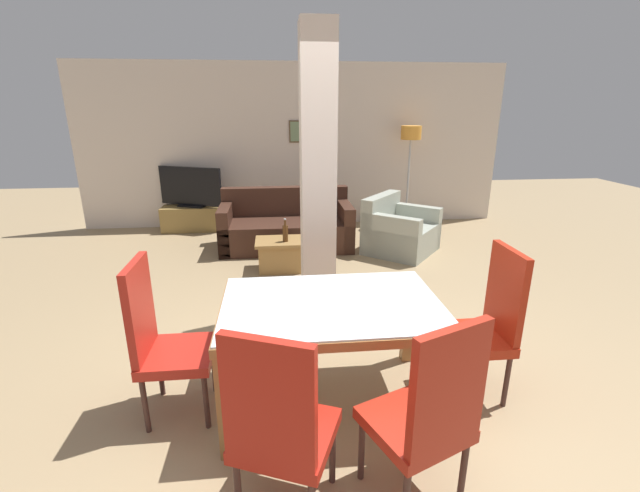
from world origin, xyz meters
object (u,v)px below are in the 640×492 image
(bottle, at_px, (285,233))
(floor_lamp, at_px, (411,142))
(sofa, at_px, (286,228))
(tv_stand, at_px, (194,218))
(dining_chair_head_right, at_px, (487,320))
(dining_table, at_px, (331,324))
(coffee_table, at_px, (280,254))
(tv_screen, at_px, (191,187))
(armchair, at_px, (399,233))
(dining_chair_near_left, at_px, (279,424))
(dining_chair_head_left, at_px, (162,337))
(dining_chair_near_right, at_px, (428,412))

(bottle, relative_size, floor_lamp, 0.17)
(sofa, height_order, tv_stand, sofa)
(dining_chair_head_right, distance_m, tv_stand, 5.44)
(sofa, bearing_deg, dining_table, 93.33)
(dining_table, bearing_deg, coffee_table, 96.84)
(tv_screen, bearing_deg, floor_lamp, -159.31)
(dining_table, height_order, sofa, sofa)
(dining_chair_head_right, height_order, tv_stand, dining_chair_head_right)
(coffee_table, distance_m, floor_lamp, 3.19)
(bottle, bearing_deg, dining_table, -84.56)
(dining_table, xyz_separation_m, armchair, (1.39, 3.18, -0.33))
(dining_table, height_order, dining_chair_near_left, dining_chair_near_left)
(dining_chair_near_left, bearing_deg, tv_screen, 126.38)
(dining_chair_head_left, distance_m, tv_screen, 4.67)
(dining_chair_near_left, xyz_separation_m, coffee_table, (0.05, 3.52, -0.37))
(dining_chair_near_left, height_order, tv_stand, dining_chair_near_left)
(coffee_table, distance_m, tv_screen, 2.51)
(tv_screen, xyz_separation_m, floor_lamp, (3.66, -0.08, 0.70))
(dining_table, height_order, dining_chair_head_left, dining_chair_head_left)
(dining_chair_head_right, distance_m, bottle, 2.90)
(dining_chair_head_left, height_order, armchair, dining_chair_head_left)
(dining_chair_head_right, bearing_deg, floor_lamp, -10.14)
(sofa, height_order, tv_screen, tv_screen)
(dining_chair_near_left, bearing_deg, dining_table, 90.00)
(armchair, distance_m, coffee_table, 1.80)
(dining_chair_head_left, relative_size, bottle, 3.75)
(floor_lamp, bearing_deg, dining_chair_near_right, -105.95)
(tv_screen, height_order, floor_lamp, floor_lamp)
(tv_screen, bearing_deg, dining_chair_head_left, 119.61)
(dining_chair_head_left, xyz_separation_m, floor_lamp, (3.03, 4.55, 0.86))
(dining_table, distance_m, tv_stand, 4.96)
(dining_chair_near_left, distance_m, tv_stand, 5.69)
(sofa, xyz_separation_m, bottle, (-0.04, -1.00, 0.22))
(dining_table, relative_size, dining_chair_head_left, 1.33)
(armchair, height_order, floor_lamp, floor_lamp)
(dining_table, bearing_deg, armchair, 66.34)
(coffee_table, height_order, tv_screen, tv_screen)
(sofa, bearing_deg, tv_screen, -34.51)
(floor_lamp, bearing_deg, tv_stand, 178.77)
(dining_chair_near_right, xyz_separation_m, dining_chair_head_left, (-1.48, 0.88, 0.00))
(dining_table, xyz_separation_m, dining_chair_head_left, (-1.12, 0.00, -0.03))
(dining_table, xyz_separation_m, dining_chair_near_right, (0.37, -0.88, -0.03))
(coffee_table, xyz_separation_m, bottle, (0.07, -0.06, 0.30))
(tv_stand, height_order, floor_lamp, floor_lamp)
(bottle, bearing_deg, sofa, 87.91)
(sofa, xyz_separation_m, floor_lamp, (2.12, 0.98, 1.14))
(dining_chair_near_left, height_order, tv_screen, dining_chair_near_left)
(dining_chair_head_right, xyz_separation_m, coffee_table, (-1.42, 2.63, -0.37))
(bottle, relative_size, tv_stand, 0.29)
(dining_chair_head_left, bearing_deg, dining_chair_near_right, 59.36)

